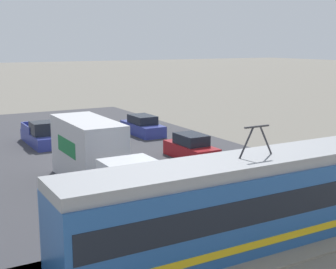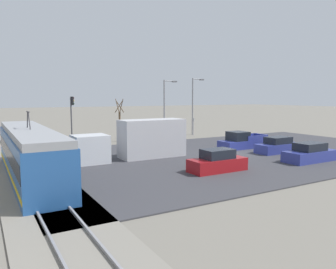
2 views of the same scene
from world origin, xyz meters
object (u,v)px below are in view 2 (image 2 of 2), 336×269
object	(u,v)px
sedan_car_0	(310,154)
traffic_light_pole	(72,114)
light_rail_tram	(30,154)
street_lamp_near_crossing	(194,102)
no_parking_sign	(193,125)
sedan_car_2	(278,146)
street_lamp_mid_block	(166,105)
box_truck	(138,141)
street_tree	(120,122)
sedan_car_1	(217,162)
pickup_truck	(242,142)

from	to	relation	value
sedan_car_0	traffic_light_pole	world-z (taller)	traffic_light_pole
light_rail_tram	traffic_light_pole	xyz separation A→B (m)	(13.93, -6.20, 1.86)
street_lamp_near_crossing	light_rail_tram	bearing A→B (deg)	123.40
no_parking_sign	sedan_car_2	bearing A→B (deg)	177.23
traffic_light_pole	street_lamp_mid_block	world-z (taller)	street_lamp_mid_block
no_parking_sign	box_truck	bearing A→B (deg)	129.88
light_rail_tram	street_tree	xyz separation A→B (m)	(14.19, -11.97, 0.71)
box_truck	street_lamp_near_crossing	distance (m)	20.01
sedan_car_1	no_parking_sign	distance (m)	21.79
street_lamp_mid_block	no_parking_sign	xyz separation A→B (m)	(-0.23, -4.29, -2.88)
box_truck	sedan_car_2	xyz separation A→B (m)	(-4.09, -12.91, -0.92)
sedan_car_1	sedan_car_2	world-z (taller)	sedan_car_1
sedan_car_2	street_tree	world-z (taller)	street_tree
box_truck	sedan_car_0	size ratio (longest dim) A/B	2.06
light_rail_tram	traffic_light_pole	world-z (taller)	traffic_light_pole
sedan_car_0	sedan_car_2	size ratio (longest dim) A/B	1.04
sedan_car_2	street_lamp_near_crossing	world-z (taller)	street_lamp_near_crossing
street_lamp_near_crossing	no_parking_sign	world-z (taller)	street_lamp_near_crossing
box_truck	traffic_light_pole	xyz separation A→B (m)	(11.23, 2.92, 1.90)
sedan_car_1	street_tree	size ratio (longest dim) A/B	0.83
sedan_car_0	street_lamp_near_crossing	xyz separation A→B (m)	(21.53, -3.04, 3.94)
sedan_car_1	no_parking_sign	xyz separation A→B (m)	(18.89, -10.83, 0.81)
box_truck	no_parking_sign	world-z (taller)	box_truck
sedan_car_1	pickup_truck	bearing A→B (deg)	-51.43
pickup_truck	traffic_light_pole	xyz separation A→B (m)	(11.50, 14.79, 2.78)
box_truck	no_parking_sign	bearing A→B (deg)	-50.12
pickup_truck	sedan_car_0	xyz separation A→B (m)	(-8.16, 0.08, -0.03)
sedan_car_2	street_lamp_near_crossing	size ratio (longest dim) A/B	0.57
street_lamp_near_crossing	traffic_light_pole	bearing A→B (deg)	95.99
traffic_light_pole	street_lamp_mid_block	distance (m)	12.34
street_lamp_near_crossing	pickup_truck	bearing A→B (deg)	167.49
pickup_truck	sedan_car_1	distance (m)	11.55
pickup_truck	street_lamp_near_crossing	bearing A→B (deg)	-12.51
sedan_car_2	light_rail_tram	bearing A→B (deg)	-93.60
sedan_car_1	street_lamp_near_crossing	distance (m)	24.13
sedan_car_1	traffic_light_pole	distance (m)	19.77
sedan_car_0	sedan_car_1	world-z (taller)	sedan_car_1
sedan_car_1	sedan_car_2	size ratio (longest dim) A/B	0.94
traffic_light_pole	street_lamp_near_crossing	xyz separation A→B (m)	(1.86, -17.75, 1.14)
street_lamp_near_crossing	sedan_car_1	bearing A→B (deg)	149.75
pickup_truck	street_tree	world-z (taller)	street_tree
sedan_car_1	street_lamp_near_crossing	size ratio (longest dim) A/B	0.53
sedan_car_2	street_lamp_near_crossing	distance (m)	17.73
sedan_car_0	traffic_light_pole	size ratio (longest dim) A/B	0.88
street_tree	street_lamp_mid_block	distance (m)	6.85
light_rail_tram	sedan_car_2	xyz separation A→B (m)	(-1.39, -22.03, -0.96)
street_lamp_mid_block	no_parking_sign	bearing A→B (deg)	-93.03
box_truck	sedan_car_0	world-z (taller)	box_truck
sedan_car_1	sedan_car_2	xyz separation A→B (m)	(3.39, -10.08, -0.03)
pickup_truck	traffic_light_pole	size ratio (longest dim) A/B	0.98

